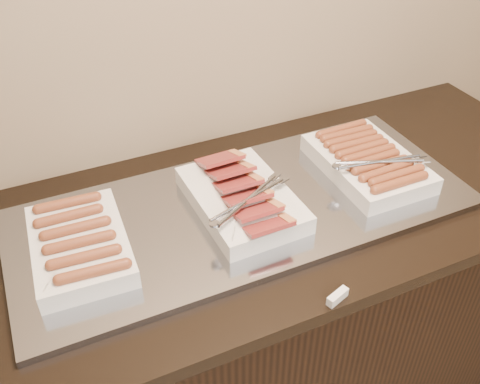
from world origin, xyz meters
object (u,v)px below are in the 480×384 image
Objects in this scene: dish_right at (368,161)px; dish_left at (80,244)px; warming_tray at (244,209)px; dish_center at (242,198)px; counter at (241,321)px.

dish_left is at bearing -179.85° from dish_right.
dish_center is at bearing -154.93° from warming_tray.
dish_left reaches higher than warming_tray.
dish_center reaches higher than dish_right.
dish_right is (0.38, -0.00, 0.04)m from warming_tray.
warming_tray is at bearing 179.84° from dish_right.
warming_tray is 3.40× the size of dish_right.
dish_right is at bearing -1.57° from dish_center.
dish_center reaches higher than warming_tray.
dish_center reaches higher than counter.
warming_tray is 0.39m from dish_right.
counter is 6.25× the size of dish_left.
dish_left is 0.89× the size of dish_center.
warming_tray is 0.43m from dish_left.
dish_center is (0.41, -0.00, 0.00)m from dish_left.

